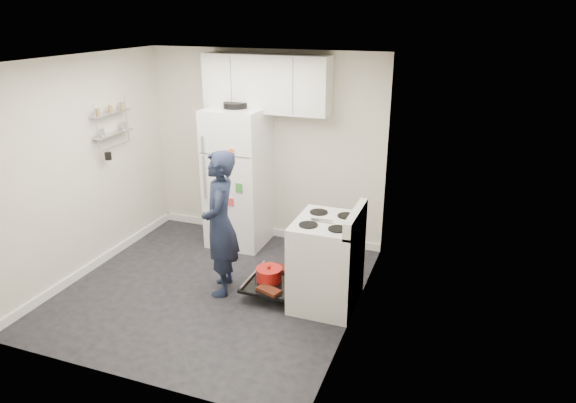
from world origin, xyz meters
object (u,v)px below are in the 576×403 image
at_px(electric_range, 326,263).
at_px(refrigerator, 238,177).
at_px(open_oven_door, 272,278).
at_px(person, 220,224).

relative_size(electric_range, refrigerator, 0.58).
xyz_separation_m(open_oven_door, person, (-0.54, -0.12, 0.61)).
distance_m(open_oven_door, refrigerator, 1.61).
relative_size(electric_range, person, 0.69).
xyz_separation_m(refrigerator, person, (0.37, -1.23, -0.11)).
bearing_deg(refrigerator, person, -73.52).
bearing_deg(person, refrigerator, 176.33).
distance_m(electric_range, open_oven_door, 0.67).
distance_m(open_oven_door, person, 0.83).
bearing_deg(person, open_oven_door, 82.32).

